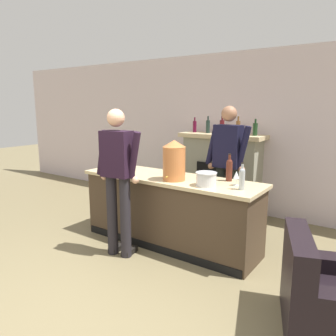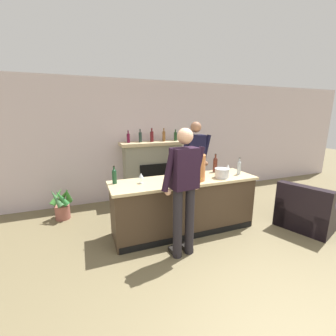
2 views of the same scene
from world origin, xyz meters
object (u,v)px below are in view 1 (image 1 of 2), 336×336
person_customer (118,176)px  person_bartender (227,166)px  fireplace_stone (221,173)px  ice_bucket_steel (206,179)px  wine_bottle_port_short (229,169)px  copper_dispenser (174,160)px  wine_bottle_rose_blush (242,178)px  potted_plant_corner (123,183)px  armchair_black (327,302)px  wine_glass_by_dispenser (129,162)px  wine_glass_mid_counter (236,175)px  wine_bottle_chardonnay_pale (116,158)px

person_customer → person_bartender: 1.53m
fireplace_stone → ice_bucket_steel: (0.67, -1.80, 0.31)m
fireplace_stone → wine_bottle_port_short: fireplace_stone is taller
copper_dispenser → wine_bottle_rose_blush: (0.88, 0.04, -0.12)m
person_bartender → wine_bottle_rose_blush: person_bartender is taller
copper_dispenser → ice_bucket_steel: size_ratio=2.03×
potted_plant_corner → armchair_black: bearing=-25.5°
person_bartender → wine_bottle_port_short: bearing=-62.1°
fireplace_stone → wine_bottle_port_short: 1.67m
ice_bucket_steel → wine_glass_by_dispenser: (-1.36, 0.19, 0.04)m
person_customer → wine_glass_mid_counter: bearing=30.2°
person_bartender → copper_dispenser: bearing=-116.4°
wine_glass_mid_counter → copper_dispenser: bearing=-165.9°
fireplace_stone → copper_dispenser: 1.85m
wine_glass_by_dispenser → fireplace_stone: bearing=66.9°
potted_plant_corner → wine_bottle_rose_blush: wine_bottle_rose_blush is taller
wine_bottle_rose_blush → ice_bucket_steel: bearing=-169.9°
fireplace_stone → wine_bottle_rose_blush: fireplace_stone is taller
person_bartender → wine_glass_mid_counter: person_bartender is taller
person_bartender → wine_glass_by_dispenser: person_bartender is taller
potted_plant_corner → copper_dispenser: size_ratio=1.33×
person_bartender → wine_bottle_port_short: (0.21, -0.40, 0.05)m
ice_bucket_steel → fireplace_stone: bearing=110.5°
wine_bottle_chardonnay_pale → wine_glass_mid_counter: size_ratio=1.64×
wine_bottle_chardonnay_pale → wine_glass_by_dispenser: 0.41m
copper_dispenser → wine_bottle_port_short: 0.69m
person_bartender → wine_bottle_port_short: 0.46m
wine_bottle_chardonnay_pale → wine_bottle_rose_blush: bearing=-6.7°
armchair_black → ice_bucket_steel: ice_bucket_steel is taller
ice_bucket_steel → wine_glass_by_dispenser: wine_glass_by_dispenser is taller
armchair_black → wine_glass_mid_counter: bearing=146.8°
wine_bottle_rose_blush → wine_bottle_chardonnay_pale: wine_bottle_rose_blush is taller
fireplace_stone → wine_glass_mid_counter: bearing=-59.0°
fireplace_stone → wine_bottle_rose_blush: 2.08m
copper_dispenser → wine_bottle_chardonnay_pale: bearing=166.9°
fireplace_stone → copper_dispenser: bearing=-83.6°
wine_bottle_chardonnay_pale → wine_glass_by_dispenser: bearing=-19.6°
fireplace_stone → person_customer: size_ratio=0.93×
fireplace_stone → wine_bottle_chardonnay_pale: bearing=-126.2°
copper_dispenser → wine_glass_by_dispenser: (-0.89, 0.16, -0.13)m
fireplace_stone → potted_plant_corner: bearing=-168.4°
potted_plant_corner → wine_glass_mid_counter: wine_glass_mid_counter is taller
copper_dispenser → wine_glass_mid_counter: bearing=14.1°
wine_bottle_rose_blush → wine_glass_by_dispenser: (-1.77, 0.11, -0.02)m
potted_plant_corner → copper_dispenser: (2.16, -1.37, 0.87)m
potted_plant_corner → wine_bottle_chardonnay_pale: (0.88, -1.08, 0.74)m
armchair_black → wine_bottle_chardonnay_pale: (-3.20, 0.87, 0.79)m
armchair_black → wine_bottle_rose_blush: wine_bottle_rose_blush is taller
copper_dispenser → person_customer: bearing=-131.9°
potted_plant_corner → person_customer: person_customer is taller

